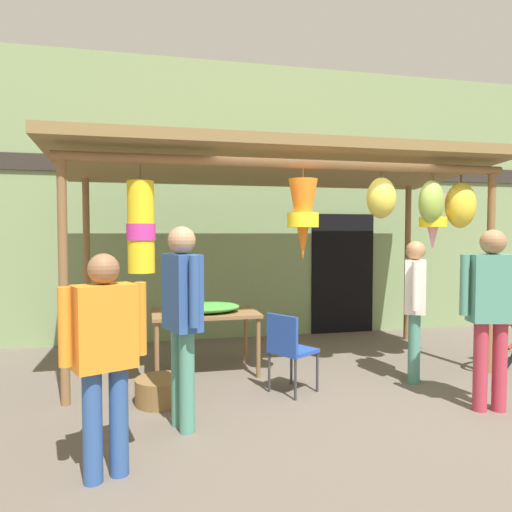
% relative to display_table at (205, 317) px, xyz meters
% --- Properties ---
extents(ground_plane, '(30.00, 30.00, 0.00)m').
position_rel_display_table_xyz_m(ground_plane, '(1.25, -0.70, -0.66)').
color(ground_plane, '#60564C').
extents(shop_facade, '(11.26, 0.29, 4.37)m').
position_rel_display_table_xyz_m(shop_facade, '(1.26, 1.90, 1.52)').
color(shop_facade, '#7A9360').
rests_on(shop_facade, ground_plane).
extents(market_stall_canopy, '(5.28, 2.34, 2.69)m').
position_rel_display_table_xyz_m(market_stall_canopy, '(1.03, -0.04, 1.69)').
color(market_stall_canopy, brown).
rests_on(market_stall_canopy, ground_plane).
extents(display_table, '(1.25, 0.82, 0.74)m').
position_rel_display_table_xyz_m(display_table, '(0.00, 0.00, 0.00)').
color(display_table, brown).
rests_on(display_table, ground_plane).
extents(flower_heap_on_table, '(0.82, 0.57, 0.12)m').
position_rel_display_table_xyz_m(flower_heap_on_table, '(0.02, -0.08, 0.14)').
color(flower_heap_on_table, green).
rests_on(flower_heap_on_table, display_table).
extents(folding_chair, '(0.55, 0.55, 0.84)m').
position_rel_display_table_xyz_m(folding_chair, '(0.76, -0.97, -0.16)').
color(folding_chair, '#2347A8').
rests_on(folding_chair, ground_plane).
extents(wicker_basket_spare, '(0.53, 0.53, 0.25)m').
position_rel_display_table_xyz_m(wicker_basket_spare, '(-0.54, -0.95, -0.54)').
color(wicker_basket_spare, brown).
rests_on(wicker_basket_spare, ground_plane).
extents(vendor_in_orange, '(0.58, 0.31, 1.71)m').
position_rel_display_table_xyz_m(vendor_in_orange, '(2.47, -1.85, 0.35)').
color(vendor_in_orange, '#B23347').
rests_on(vendor_in_orange, ground_plane).
extents(customer_foreground, '(0.39, 0.52, 1.59)m').
position_rel_display_table_xyz_m(customer_foreground, '(2.27, -0.88, 0.27)').
color(customer_foreground, '#4C8E7A').
rests_on(customer_foreground, ground_plane).
extents(shopper_by_bananas, '(0.34, 0.57, 1.74)m').
position_rel_display_table_xyz_m(shopper_by_bananas, '(-0.38, -1.62, 0.37)').
color(shopper_by_bananas, '#4C8E7A').
rests_on(shopper_by_bananas, ground_plane).
extents(passerby_at_right, '(0.55, 0.36, 1.54)m').
position_rel_display_table_xyz_m(passerby_at_right, '(-0.96, -2.34, 0.24)').
color(passerby_at_right, '#2D5193').
rests_on(passerby_at_right, ground_plane).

